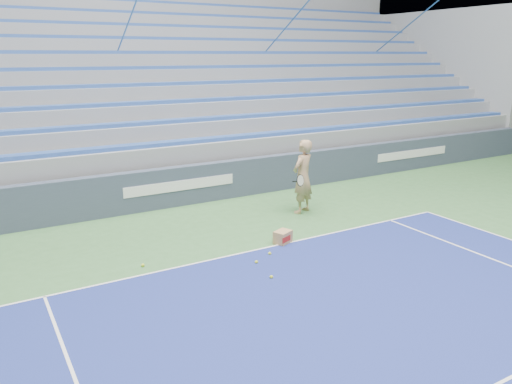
# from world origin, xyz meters

# --- Properties ---
(sponsor_barrier) EXTENTS (30.00, 0.32, 1.10)m
(sponsor_barrier) POSITION_xyz_m (0.00, 15.88, 0.55)
(sponsor_barrier) COLOR #374153
(sponsor_barrier) RESTS_ON ground
(bleachers) EXTENTS (31.00, 9.15, 7.30)m
(bleachers) POSITION_xyz_m (0.00, 21.60, 2.36)
(bleachers) COLOR gray
(bleachers) RESTS_ON ground
(tennis_player) EXTENTS (1.03, 0.97, 1.96)m
(tennis_player) POSITION_xyz_m (2.58, 13.60, 0.98)
(tennis_player) COLOR tan
(tennis_player) RESTS_ON ground
(ball_box) EXTENTS (0.46, 0.42, 0.29)m
(ball_box) POSITION_xyz_m (0.89, 11.96, 0.14)
(ball_box) COLOR #AD8353
(ball_box) RESTS_ON ground
(tennis_ball_0) EXTENTS (0.07, 0.07, 0.07)m
(tennis_ball_0) POSITION_xyz_m (0.28, 11.52, 0.03)
(tennis_ball_0) COLOR #CEDC2D
(tennis_ball_0) RESTS_ON ground
(tennis_ball_1) EXTENTS (0.07, 0.07, 0.07)m
(tennis_ball_1) POSITION_xyz_m (-0.19, 11.28, 0.03)
(tennis_ball_1) COLOR #CEDC2D
(tennis_ball_1) RESTS_ON ground
(tennis_ball_2) EXTENTS (0.07, 0.07, 0.07)m
(tennis_ball_2) POSITION_xyz_m (-2.22, 12.28, 0.03)
(tennis_ball_2) COLOR #CEDC2D
(tennis_ball_2) RESTS_ON ground
(tennis_ball_3) EXTENTS (0.07, 0.07, 0.07)m
(tennis_ball_3) POSITION_xyz_m (-0.30, 10.53, 0.03)
(tennis_ball_3) COLOR #CEDC2D
(tennis_ball_3) RESTS_ON ground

